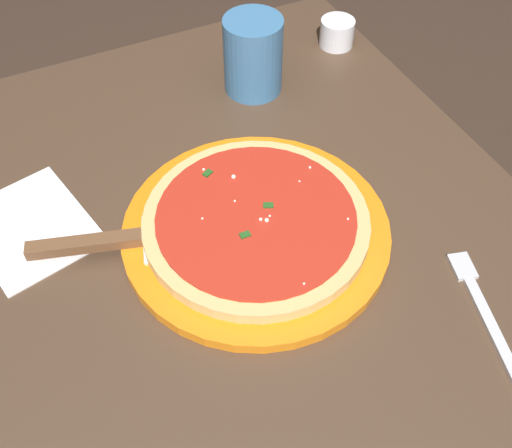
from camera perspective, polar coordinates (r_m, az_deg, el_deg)
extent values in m
cube|color=black|center=(1.24, -22.47, -5.47)|extent=(0.06, 0.06, 0.71)
cube|color=black|center=(1.32, 3.60, 3.71)|extent=(0.06, 0.06, 0.71)
cube|color=#473323|center=(0.71, -1.40, -4.85)|extent=(0.96, 0.76, 0.03)
cylinder|color=orange|center=(0.72, 0.00, -0.64)|extent=(0.32, 0.32, 0.01)
cylinder|color=#DBB26B|center=(0.71, 0.00, 0.15)|extent=(0.26, 0.26, 0.02)
cylinder|color=red|center=(0.70, 0.00, 0.68)|extent=(0.23, 0.23, 0.00)
sphere|color=#EFEACC|center=(0.75, -4.91, 5.08)|extent=(0.00, 0.00, 0.00)
sphere|color=#EFEACC|center=(0.65, 4.50, -5.55)|extent=(0.00, 0.00, 0.00)
sphere|color=#EFEACC|center=(0.76, 5.04, 5.27)|extent=(0.00, 0.00, 0.00)
sphere|color=#EFEACC|center=(0.70, 0.43, 0.44)|extent=(0.00, 0.00, 0.00)
sphere|color=#EFEACC|center=(0.71, 8.55, 0.47)|extent=(0.00, 0.00, 0.00)
sphere|color=#EFEACC|center=(0.70, 1.29, 0.76)|extent=(0.00, 0.00, 0.00)
sphere|color=#EFEACC|center=(0.74, 4.06, 3.99)|extent=(0.00, 0.00, 0.00)
sphere|color=#EFEACC|center=(0.72, -1.99, 2.16)|extent=(0.00, 0.00, 0.00)
sphere|color=#EFEACC|center=(0.74, -2.11, 4.43)|extent=(0.01, 0.01, 0.01)
sphere|color=#EFEACC|center=(0.70, -5.02, 0.52)|extent=(0.00, 0.00, 0.00)
sphere|color=#EFEACC|center=(0.70, 1.00, 0.36)|extent=(0.01, 0.01, 0.01)
cube|color=#23561E|center=(0.68, -1.03, -1.01)|extent=(0.01, 0.01, 0.00)
cube|color=#23561E|center=(0.71, 1.15, 1.76)|extent=(0.01, 0.01, 0.00)
cube|color=#23561E|center=(0.75, -4.53, 4.75)|extent=(0.01, 0.01, 0.00)
cube|color=silver|center=(0.71, -6.92, -1.04)|extent=(0.09, 0.11, 0.00)
cube|color=brown|center=(0.72, -15.69, -1.82)|extent=(0.05, 0.13, 0.01)
cylinder|color=teal|center=(0.90, -0.27, 15.43)|extent=(0.08, 0.08, 0.11)
cylinder|color=silver|center=(1.02, 7.55, 17.25)|extent=(0.05, 0.05, 0.04)
cube|color=white|center=(0.78, -20.27, -0.24)|extent=(0.18, 0.16, 0.00)
cube|color=silver|center=(0.70, 21.52, -9.80)|extent=(0.15, 0.05, 0.00)
cube|color=silver|center=(0.74, 18.67, -3.76)|extent=(0.04, 0.03, 0.00)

